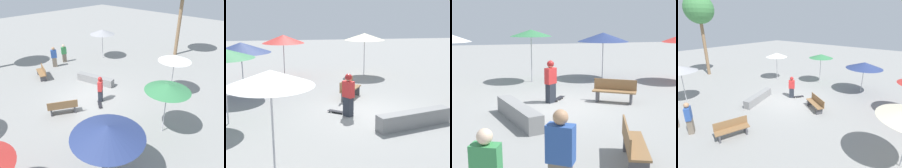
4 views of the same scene
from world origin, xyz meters
TOP-DOWN VIEW (x-y plane):
  - ground_plane at (0.00, 0.00)m, footprint 60.00×60.00m
  - skater_main at (0.33, -0.62)m, footprint 0.48×0.43m
  - skateboard at (-0.04, -0.94)m, footprint 0.63×0.76m
  - concrete_ledge at (1.70, 1.35)m, footprint 1.18×2.75m
  - bench_near at (-0.40, 4.78)m, footprint 0.94×1.66m
  - bench_far at (-2.01, -0.12)m, footprint 1.60×1.19m
  - shade_umbrella_green at (0.48, -4.83)m, footprint 2.06×2.06m
  - shade_umbrella_navy at (-3.24, -4.80)m, footprint 2.63×2.63m
  - bystander_far at (1.42, 5.93)m, footprint 0.52×0.45m

SIDE VIEW (x-z plane):
  - ground_plane at x=0.00m, z-range 0.00..0.00m
  - skateboard at x=-0.04m, z-range 0.02..0.09m
  - concrete_ledge at x=1.70m, z-range 0.00..0.53m
  - bench_near at x=-0.40m, z-range 0.00..0.85m
  - bench_far at x=-2.01m, z-range 0.00..0.85m
  - bystander_far at x=1.42m, z-range 0.00..1.65m
  - skater_main at x=0.33m, z-range 0.06..1.65m
  - shade_umbrella_navy at x=-3.24m, z-range 0.97..3.38m
  - shade_umbrella_green at x=0.48m, z-range 1.12..3.71m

